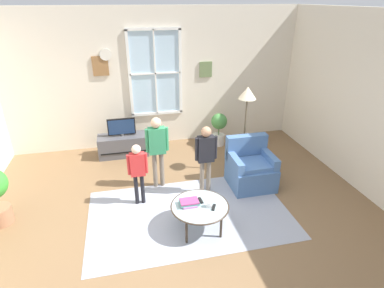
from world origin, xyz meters
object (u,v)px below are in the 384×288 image
Objects in this scene: remote_near_books at (201,200)px; person_red_shirt at (138,168)px; coffee_table at (200,207)px; person_green_shirt at (157,145)px; remote_near_cup at (214,207)px; floor_lamp at (247,102)px; potted_plant_by_window at (219,127)px; book_stack at (189,203)px; person_black_shirt at (206,153)px; television at (122,127)px; cup at (209,204)px; tv_stand at (123,145)px; armchair at (250,169)px.

person_red_shirt is at bearing 138.99° from remote_near_books.
coffee_table is 0.64× the size of person_green_shirt.
remote_near_cup is 2.17m from floor_lamp.
potted_plant_by_window is (1.57, 1.44, -0.38)m from person_green_shirt.
remote_near_books is 1.15m from person_red_shirt.
book_stack is 0.36m from remote_near_cup.
television is at bearing 126.54° from person_black_shirt.
person_red_shirt is at bearing -83.61° from television.
coffee_table is 6.06× the size of remote_near_cup.
book_stack is 3.00× the size of cup.
person_red_shirt is at bearing 136.44° from remote_near_cup.
person_black_shirt is at bearing 81.65° from remote_near_cup.
person_green_shirt is at bearing -137.59° from potted_plant_by_window.
book_stack is 1.99× the size of remote_near_books.
television is 3.05m from remote_near_cup.
remote_near_books is at bearing 69.43° from coffee_table.
floor_lamp reaches higher than potted_plant_by_window.
cup reaches higher than tv_stand.
person_green_shirt reaches higher than potted_plant_by_window.
armchair reaches higher than remote_near_cup.
person_green_shirt reaches higher than book_stack.
armchair is 6.21× the size of remote_near_cup.
floor_lamp reaches higher than cup.
book_stack is 2.98m from potted_plant_by_window.
tv_stand is 0.43m from television.
floor_lamp is (2.27, -1.18, 0.75)m from television.
floor_lamp is at bearing 7.41° from person_green_shirt.
person_black_shirt is (0.28, 0.79, 0.36)m from remote_near_books.
person_green_shirt is at bearing -172.59° from floor_lamp.
person_black_shirt is (0.47, 0.84, 0.33)m from book_stack.
book_stack is (0.87, -2.65, -0.20)m from television.
person_green_shirt is 0.86m from person_black_shirt.
tv_stand is 2.32m from person_black_shirt.
tv_stand is 2.82m from floor_lamp.
cup reaches higher than coffee_table.
coffee_table is at bearing -69.38° from television.
person_green_shirt reaches higher than person_red_shirt.
television is 4.10× the size of remote_near_books.
person_black_shirt is 1.28m from floor_lamp.
book_stack is at bearing -163.66° from remote_near_books.
cup is 0.07× the size of person_black_shirt.
person_black_shirt reaches higher than person_red_shirt.
person_red_shirt reaches higher than armchair.
tv_stand is 7.46× the size of remote_near_books.
person_red_shirt reaches higher than coffee_table.
coffee_table is (1.01, -2.70, 0.16)m from tv_stand.
remote_near_books is at bearing -67.89° from television.
person_red_shirt is at bearing -177.34° from person_black_shirt.
potted_plant_by_window is at bearing 1.07° from television.
person_red_shirt is 0.86× the size of person_black_shirt.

